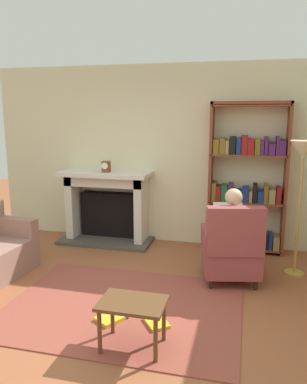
# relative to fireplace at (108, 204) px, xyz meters

# --- Properties ---
(ground) EXTENTS (14.00, 14.00, 0.00)m
(ground) POSITION_rel_fireplace_xyz_m (0.91, -2.30, -0.59)
(ground) COLOR #985534
(back_wall) EXTENTS (5.60, 0.10, 2.70)m
(back_wall) POSITION_rel_fireplace_xyz_m (0.91, 0.25, 0.76)
(back_wall) COLOR beige
(back_wall) RESTS_ON ground
(area_rug) EXTENTS (2.40, 1.80, 0.01)m
(area_rug) POSITION_rel_fireplace_xyz_m (0.91, -2.00, -0.58)
(area_rug) COLOR brown
(area_rug) RESTS_ON ground
(fireplace) EXTENTS (1.43, 0.64, 1.11)m
(fireplace) POSITION_rel_fireplace_xyz_m (0.00, 0.00, 0.00)
(fireplace) COLOR #4C4742
(fireplace) RESTS_ON ground
(mantel_clock) EXTENTS (0.14, 0.14, 0.16)m
(mantel_clock) POSITION_rel_fireplace_xyz_m (0.03, -0.10, 0.61)
(mantel_clock) COLOR brown
(mantel_clock) RESTS_ON fireplace
(bookshelf) EXTENTS (1.08, 0.32, 2.14)m
(bookshelf) POSITION_rel_fireplace_xyz_m (2.10, 0.04, 0.44)
(bookshelf) COLOR brown
(bookshelf) RESTS_ON ground
(armchair_reading) EXTENTS (0.76, 0.74, 0.97)m
(armchair_reading) POSITION_rel_fireplace_xyz_m (1.97, -1.13, -0.16)
(armchair_reading) COLOR #331E14
(armchair_reading) RESTS_ON ground
(seated_reader) EXTENTS (0.44, 0.58, 1.14)m
(seated_reader) POSITION_rel_fireplace_xyz_m (1.94, -1.02, 0.03)
(seated_reader) COLOR silver
(seated_reader) RESTS_ON ground
(side_table) EXTENTS (0.56, 0.39, 0.43)m
(side_table) POSITION_rel_fireplace_xyz_m (1.21, -2.64, -0.22)
(side_table) COLOR brown
(side_table) RESTS_ON ground
(scattered_books) EXTENTS (0.77, 0.73, 0.04)m
(scattered_books) POSITION_rel_fireplace_xyz_m (1.02, -2.14, -0.56)
(scattered_books) COLOR #334CA5
(scattered_books) RESTS_ON area_rug
(floor_lamp) EXTENTS (0.32, 0.32, 1.67)m
(floor_lamp) POSITION_rel_fireplace_xyz_m (2.73, -0.69, 0.82)
(floor_lamp) COLOR #B7933F
(floor_lamp) RESTS_ON ground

